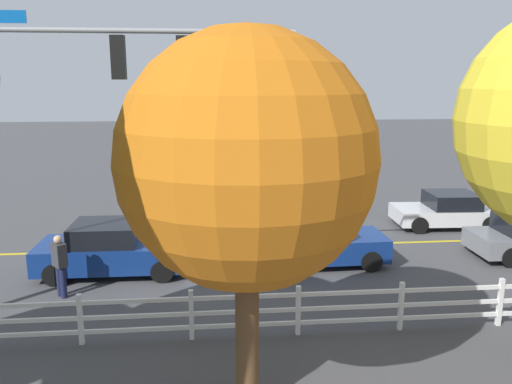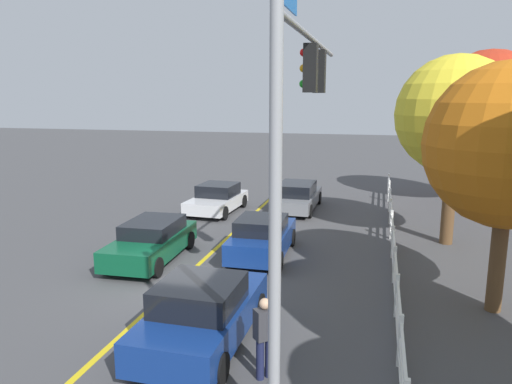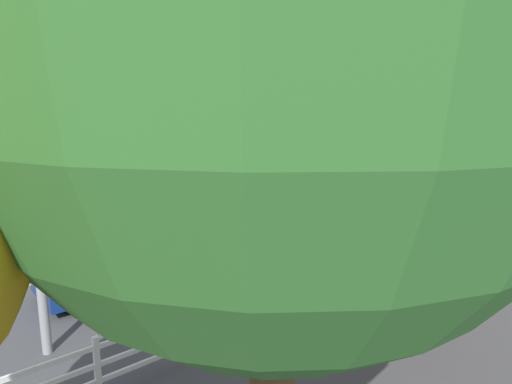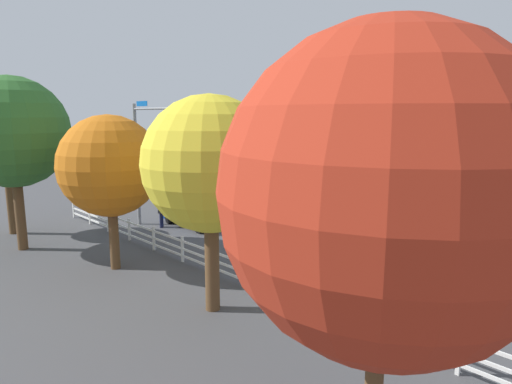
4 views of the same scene
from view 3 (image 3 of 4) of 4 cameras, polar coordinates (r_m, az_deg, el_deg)
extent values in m
plane|color=#444447|center=(16.45, -10.27, -7.40)|extent=(120.00, 120.00, 0.00)
cube|color=gold|center=(18.66, 0.42, -4.97)|extent=(28.00, 0.16, 0.01)
cylinder|color=gray|center=(9.76, -27.06, 0.09)|extent=(0.20, 0.20, 7.01)
cylinder|color=gray|center=(11.21, -8.40, 18.92)|extent=(7.59, 0.12, 0.12)
cube|color=#0C59B2|center=(10.01, -23.56, 20.75)|extent=(1.10, 0.03, 0.28)
cube|color=black|center=(10.95, -9.98, 15.90)|extent=(0.32, 0.28, 1.00)
sphere|color=red|center=(11.11, -10.45, 17.47)|extent=(0.17, 0.17, 0.17)
sphere|color=orange|center=(11.08, -10.39, 15.82)|extent=(0.17, 0.17, 0.17)
sphere|color=#148C19|center=(11.06, -10.33, 14.17)|extent=(0.17, 0.17, 0.17)
cube|color=black|center=(11.79, -3.43, 15.68)|extent=(0.32, 0.28, 1.00)
sphere|color=red|center=(11.94, -3.90, 17.16)|extent=(0.17, 0.17, 0.17)
sphere|color=orange|center=(11.91, -3.88, 15.63)|extent=(0.17, 0.17, 0.17)
sphere|color=#148C19|center=(11.89, -3.86, 14.09)|extent=(0.17, 0.17, 0.17)
cube|color=silver|center=(23.29, 6.96, -0.55)|extent=(4.06, 2.09, 0.56)
cube|color=black|center=(23.32, 7.34, 0.88)|extent=(1.89, 1.79, 0.58)
cylinder|color=black|center=(21.79, 6.04, -1.83)|extent=(0.65, 0.25, 0.64)
cylinder|color=black|center=(23.07, 3.02, -1.06)|extent=(0.65, 0.25, 0.64)
cylinder|color=black|center=(23.68, 10.79, -0.92)|extent=(0.65, 0.25, 0.64)
cylinder|color=black|center=(24.87, 7.75, -0.26)|extent=(0.65, 0.25, 0.64)
cube|color=slate|center=(22.25, 16.64, -1.45)|extent=(4.57, 1.88, 0.59)
cube|color=black|center=(21.95, 16.39, -0.06)|extent=(2.35, 1.67, 0.57)
cylinder|color=black|center=(24.01, 17.00, -1.05)|extent=(0.64, 0.23, 0.64)
cylinder|color=black|center=(23.15, 20.49, -1.71)|extent=(0.64, 0.23, 0.64)
cylinder|color=black|center=(21.55, 12.44, -2.18)|extent=(0.64, 0.23, 0.64)
cylinder|color=black|center=(20.58, 16.15, -2.98)|extent=(0.64, 0.23, 0.64)
cube|color=navy|center=(13.35, -17.08, -9.50)|extent=(4.37, 1.97, 0.72)
cube|color=black|center=(13.06, -18.13, -6.98)|extent=(1.89, 1.75, 0.59)
cylinder|color=black|center=(14.78, -13.08, -8.34)|extent=(0.64, 0.23, 0.64)
cylinder|color=black|center=(13.28, -9.48, -10.46)|extent=(0.64, 0.23, 0.64)
cylinder|color=black|center=(13.81, -24.26, -10.46)|extent=(0.64, 0.23, 0.64)
cylinder|color=black|center=(12.20, -21.87, -13.15)|extent=(0.64, 0.23, 0.64)
cube|color=#0C4C2D|center=(18.65, -8.00, -3.33)|extent=(4.40, 1.95, 0.67)
cube|color=black|center=(18.64, -7.50, -1.53)|extent=(2.28, 1.69, 0.47)
cylinder|color=black|center=(17.27, -10.43, -5.40)|extent=(0.65, 0.25, 0.64)
cylinder|color=black|center=(18.64, -13.17, -4.27)|extent=(0.65, 0.25, 0.64)
cylinder|color=black|center=(18.93, -2.87, -3.76)|extent=(0.65, 0.25, 0.64)
cylinder|color=black|center=(20.20, -5.90, -2.86)|extent=(0.65, 0.25, 0.64)
cube|color=navy|center=(16.73, 2.73, -4.85)|extent=(4.03, 1.88, 0.71)
cube|color=black|center=(16.44, 2.26, -2.96)|extent=(1.88, 1.64, 0.50)
cylinder|color=black|center=(18.28, 3.94, -4.31)|extent=(0.65, 0.24, 0.64)
cylinder|color=black|center=(17.22, 7.90, -5.36)|extent=(0.65, 0.24, 0.64)
cylinder|color=black|center=(16.52, -2.67, -5.98)|extent=(0.65, 0.24, 0.64)
cylinder|color=black|center=(15.33, 1.27, -7.33)|extent=(0.65, 0.24, 0.64)
cylinder|color=#191E3F|center=(11.54, -18.15, -13.73)|extent=(0.16, 0.16, 0.85)
cylinder|color=#191E3F|center=(11.63, -19.06, -13.60)|extent=(0.16, 0.16, 0.85)
cube|color=#333338|center=(11.30, -18.84, -10.27)|extent=(0.46, 0.47, 0.62)
sphere|color=tan|center=(11.16, -18.97, -8.26)|extent=(0.22, 0.22, 0.22)
cube|color=white|center=(23.03, 30.12, -1.93)|extent=(0.10, 0.10, 1.15)
cube|color=white|center=(20.86, 27.91, -2.94)|extent=(0.10, 0.10, 1.15)
cube|color=white|center=(18.73, 25.19, -4.18)|extent=(0.10, 0.10, 1.15)
cube|color=white|center=(16.67, 21.77, -5.71)|extent=(0.10, 0.10, 1.15)
cube|color=white|center=(14.70, 17.38, -7.63)|extent=(0.10, 0.10, 1.15)
cube|color=white|center=(12.85, 11.63, -10.06)|extent=(0.10, 0.10, 1.15)
cube|color=white|center=(11.21, 3.94, -13.10)|extent=(0.10, 0.10, 1.15)
cube|color=white|center=(9.86, -6.37, -16.70)|extent=(0.10, 0.10, 1.15)
cube|color=white|center=(8.95, -19.86, -20.46)|extent=(0.10, 0.10, 1.15)
cube|color=white|center=(13.63, 14.78, -7.29)|extent=(26.00, 0.06, 0.09)
cube|color=white|center=(13.75, 14.71, -8.68)|extent=(26.00, 0.06, 0.09)
cube|color=white|center=(13.86, 14.65, -9.93)|extent=(26.00, 0.06, 0.09)
sphere|color=#2D6628|center=(3.91, 2.40, 17.71)|extent=(5.13, 5.13, 5.13)
cylinder|color=brown|center=(15.53, 28.48, -3.46)|extent=(0.48, 0.48, 3.25)
sphere|color=yellow|center=(15.13, 29.62, 8.57)|extent=(4.34, 4.34, 4.34)
cylinder|color=brown|center=(10.23, 18.29, -11.07)|extent=(0.40, 0.40, 2.80)
sphere|color=#C66614|center=(9.55, 19.36, 5.60)|extent=(4.14, 4.14, 4.14)
camera|label=1|loc=(8.25, 72.67, 6.03)|focal=35.79mm
camera|label=2|loc=(9.24, -72.41, 5.74)|focal=33.80mm
camera|label=4|loc=(25.20, 57.99, 8.78)|focal=30.65mm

